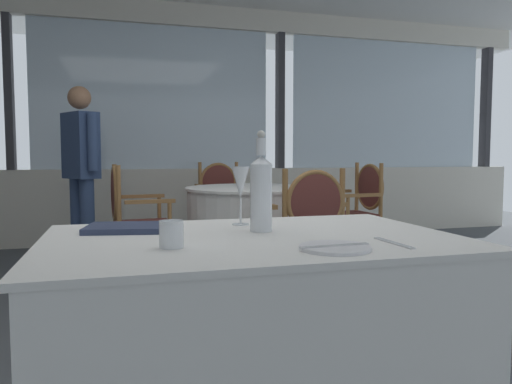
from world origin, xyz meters
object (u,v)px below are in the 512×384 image
object	(u,v)px
dining_chair_0_3	(132,215)
diner_person_0	(81,164)
water_bottle	(261,191)
dining_chair_0_1	(358,206)
dining_chair_0_0	(306,226)
dining_chair_0_2	(222,199)
side_plate	(335,248)
water_tumbler	(171,234)
menu_book	(131,228)
wine_glass	(241,184)

from	to	relation	value
dining_chair_0_3	diner_person_0	bearing A→B (deg)	112.99
water_bottle	dining_chair_0_1	xyz separation A→B (m)	(1.63, 2.41, -0.34)
dining_chair_0_0	dining_chair_0_2	size ratio (longest dim) A/B	0.98
dining_chair_0_0	dining_chair_0_2	world-z (taller)	dining_chair_0_2
side_plate	water_bottle	xyz separation A→B (m)	(-0.11, 0.38, 0.14)
side_plate	water_tumbler	world-z (taller)	water_tumbler
water_bottle	menu_book	xyz separation A→B (m)	(-0.44, 0.14, -0.13)
side_plate	diner_person_0	size ratio (longest dim) A/B	0.12
menu_book	side_plate	bearing A→B (deg)	-33.33
diner_person_0	dining_chair_0_2	bearing A→B (deg)	159.55
water_bottle	wine_glass	size ratio (longest dim) A/B	1.58
menu_book	dining_chair_0_2	world-z (taller)	dining_chair_0_2
dining_chair_0_0	menu_book	bearing A→B (deg)	132.46
menu_book	diner_person_0	xyz separation A→B (m)	(-0.36, 2.95, 0.18)
wine_glass	menu_book	world-z (taller)	wine_glass
water_bottle	dining_chair_0_0	size ratio (longest dim) A/B	0.38
water_tumbler	diner_person_0	world-z (taller)	diner_person_0
water_bottle	water_tumbler	xyz separation A→B (m)	(-0.33, -0.22, -0.10)
dining_chair_0_3	dining_chair_0_1	bearing A→B (deg)	0.00
dining_chair_0_0	side_plate	bearing A→B (deg)	156.74
menu_book	dining_chair_0_0	bearing A→B (deg)	56.77
side_plate	dining_chair_0_1	bearing A→B (deg)	61.28
wine_glass	dining_chair_0_3	xyz separation A→B (m)	(-0.35, 2.10, -0.35)
wine_glass	dining_chair_0_1	distance (m)	2.82
side_plate	dining_chair_0_3	bearing A→B (deg)	100.36
side_plate	dining_chair_0_2	xyz separation A→B (m)	(0.45, 3.72, -0.19)
side_plate	dining_chair_0_1	xyz separation A→B (m)	(1.53, 2.79, -0.20)
menu_book	water_bottle	bearing A→B (deg)	-7.39
dining_chair_0_1	dining_chair_0_2	distance (m)	1.42
water_bottle	diner_person_0	bearing A→B (deg)	104.50
wine_glass	dining_chair_0_3	distance (m)	2.15
side_plate	dining_chair_0_0	bearing A→B (deg)	70.89
dining_chair_0_0	dining_chair_0_3	xyz separation A→B (m)	(-1.08, 0.93, -0.00)
dining_chair_0_2	dining_chair_0_1	bearing A→B (deg)	45.17
side_plate	wine_glass	world-z (taller)	wine_glass
side_plate	dining_chair_0_2	world-z (taller)	dining_chair_0_2
wine_glass	dining_chair_0_3	world-z (taller)	wine_glass
side_plate	wine_glass	distance (m)	0.58
side_plate	water_bottle	size ratio (longest dim) A/B	0.58
water_tumbler	dining_chair_0_1	size ratio (longest dim) A/B	0.08
dining_chair_0_2	diner_person_0	distance (m)	1.42
side_plate	diner_person_0	world-z (taller)	diner_person_0
wine_glass	water_bottle	bearing A→B (deg)	-79.67
dining_chair_0_1	dining_chair_0_2	xyz separation A→B (m)	(-1.08, 0.93, 0.02)
dining_chair_0_2	diner_person_0	size ratio (longest dim) A/B	0.58
wine_glass	dining_chair_0_3	bearing A→B (deg)	99.39
menu_book	dining_chair_0_3	xyz separation A→B (m)	(0.06, 2.13, -0.21)
dining_chair_0_1	dining_chair_0_3	size ratio (longest dim) A/B	1.00
side_plate	water_bottle	distance (m)	0.41
wine_glass	menu_book	distance (m)	0.43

